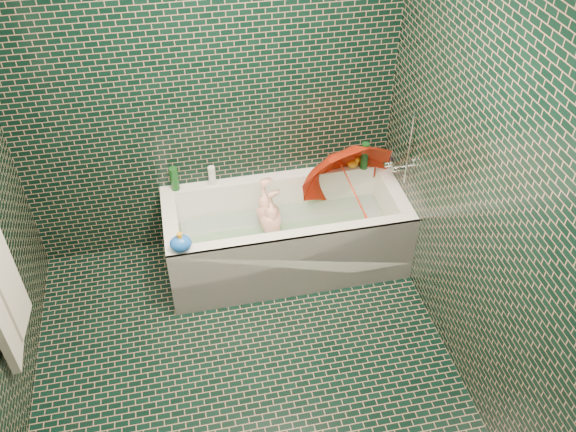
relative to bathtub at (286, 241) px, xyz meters
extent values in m
plane|color=black|center=(-0.45, -1.01, -0.21)|extent=(2.80, 2.80, 0.00)
plane|color=black|center=(-0.45, 0.39, 1.04)|extent=(2.80, 0.00, 2.80)
plane|color=black|center=(0.85, -1.01, 1.04)|extent=(0.00, 2.80, 2.80)
cube|color=white|center=(0.00, 0.02, -0.14)|extent=(1.70, 0.75, 0.15)
cube|color=white|center=(0.00, 0.34, 0.14)|extent=(1.70, 0.10, 0.40)
cube|color=white|center=(0.00, -0.31, 0.14)|extent=(1.70, 0.10, 0.40)
cube|color=white|center=(0.80, 0.02, 0.14)|extent=(0.10, 0.55, 0.40)
cube|color=white|center=(-0.80, 0.02, 0.14)|extent=(0.10, 0.55, 0.40)
cube|color=white|center=(0.00, -0.35, 0.06)|extent=(1.70, 0.02, 0.55)
cube|color=green|center=(0.00, 0.02, -0.06)|extent=(1.35, 0.47, 0.01)
cube|color=silver|center=(0.00, 0.02, 0.09)|extent=(1.48, 0.53, 0.00)
cylinder|color=silver|center=(0.83, 0.02, 0.52)|extent=(0.14, 0.05, 0.05)
cylinder|color=silver|center=(0.75, 0.08, 0.52)|extent=(0.05, 0.04, 0.04)
cylinder|color=silver|center=(0.82, -0.08, 0.74)|extent=(0.01, 0.01, 0.55)
imported|color=#F6B099|center=(-0.10, 0.03, 0.10)|extent=(0.84, 0.39, 0.23)
imported|color=red|center=(0.50, 0.06, 0.35)|extent=(0.90, 0.95, 0.99)
imported|color=white|center=(0.80, 0.32, 0.34)|extent=(0.11, 0.11, 0.25)
imported|color=#4F1C6B|center=(0.80, 0.32, 0.34)|extent=(0.10, 0.10, 0.18)
imported|color=#134318|center=(0.67, 0.33, 0.34)|extent=(0.15, 0.15, 0.16)
cylinder|color=#134318|center=(0.66, 0.30, 0.45)|extent=(0.06, 0.06, 0.22)
cylinder|color=silver|center=(0.68, 0.34, 0.43)|extent=(0.07, 0.07, 0.18)
cylinder|color=#134318|center=(-0.74, 0.34, 0.43)|extent=(0.08, 0.08, 0.18)
cylinder|color=white|center=(-0.47, 0.34, 0.41)|extent=(0.05, 0.05, 0.15)
ellipsoid|color=orange|center=(0.58, 0.33, 0.37)|extent=(0.10, 0.09, 0.06)
sphere|color=orange|center=(0.61, 0.32, 0.41)|extent=(0.04, 0.04, 0.04)
cone|color=orange|center=(0.63, 0.32, 0.41)|extent=(0.02, 0.02, 0.02)
ellipsoid|color=blue|center=(-0.75, -0.30, 0.40)|extent=(0.17, 0.15, 0.11)
cylinder|color=orange|center=(-0.75, -0.30, 0.46)|extent=(0.04, 0.04, 0.04)
camera|label=1|loc=(-0.67, -3.19, 3.03)|focal=38.00mm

